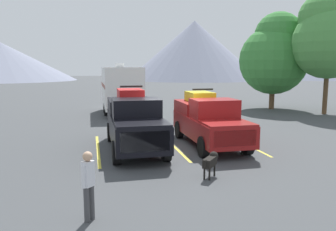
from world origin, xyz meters
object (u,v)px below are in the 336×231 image
Objects in this scene: person_a at (88,181)px; dog at (211,161)px; camper_trailer_a at (121,87)px; pickup_truck_b at (208,119)px; pickup_truck_a at (134,121)px.

person_a is 2.00× the size of dog.
person_a is at bearing -97.45° from camper_trailer_a.
pickup_truck_b is 8.33m from person_a.
person_a is 4.40m from dog.
person_a reaches higher than dog.
pickup_truck_a reaches higher than person_a.
camper_trailer_a reaches higher than dog.
camper_trailer_a is at bearing 87.72° from pickup_truck_a.
pickup_truck_b is 4.53m from dog.
pickup_truck_a is at bearing -178.50° from pickup_truck_b.
pickup_truck_a is at bearing -92.28° from camper_trailer_a.
camper_trailer_a is at bearing 104.95° from pickup_truck_b.
pickup_truck_a is at bearing 114.49° from dog.
camper_trailer_a reaches higher than pickup_truck_b.
pickup_truck_a is 1.04× the size of pickup_truck_b.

